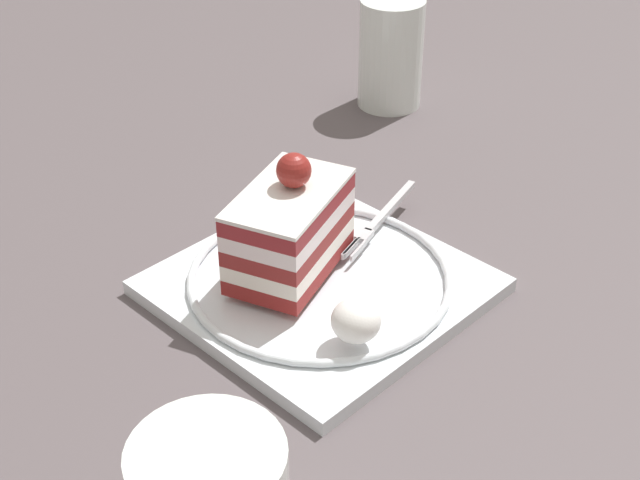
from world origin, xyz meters
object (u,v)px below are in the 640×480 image
at_px(dessert_plate, 320,283).
at_px(whipped_cream_dollop, 356,321).
at_px(fork, 378,220).
at_px(drink_glass_near, 391,58).
at_px(cake_slice, 290,228).

height_order(dessert_plate, whipped_cream_dollop, whipped_cream_dollop).
distance_m(fork, drink_glass_near, 0.26).
relative_size(whipped_cream_dollop, drink_glass_near, 0.30).
height_order(fork, drink_glass_near, drink_glass_near).
xyz_separation_m(whipped_cream_dollop, drink_glass_near, (-0.27, -0.30, 0.02)).
distance_m(cake_slice, fork, 0.10).
bearing_deg(dessert_plate, cake_slice, -55.18).
relative_size(cake_slice, whipped_cream_dollop, 3.53).
relative_size(dessert_plate, fork, 2.09).
bearing_deg(fork, cake_slice, 6.01).
distance_m(whipped_cream_dollop, fork, 0.14).
xyz_separation_m(cake_slice, drink_glass_near, (-0.26, -0.21, -0.00)).
bearing_deg(drink_glass_near, fork, 49.21).
height_order(cake_slice, fork, cake_slice).
bearing_deg(cake_slice, fork, -173.99).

